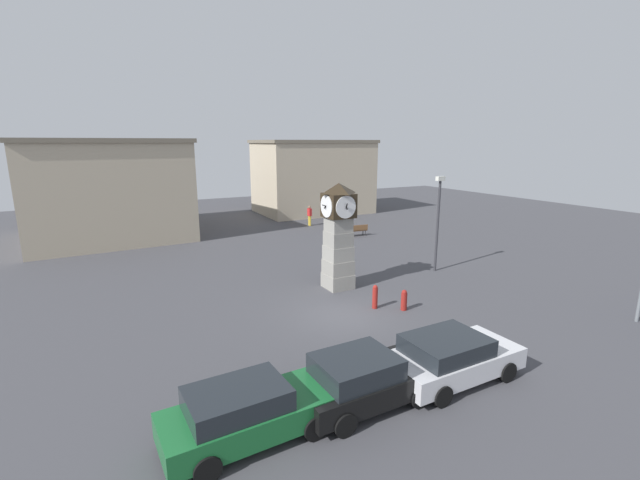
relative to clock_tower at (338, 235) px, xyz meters
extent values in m
plane|color=#424247|center=(-1.62, -3.18, -2.74)|extent=(81.71, 81.71, 0.00)
cube|color=gray|center=(0.00, 0.00, -2.38)|extent=(1.29, 1.29, 0.72)
cube|color=gray|center=(0.00, 0.00, -1.66)|extent=(1.23, 1.23, 0.72)
cube|color=gray|center=(0.00, 0.00, -0.94)|extent=(1.18, 1.18, 0.72)
cube|color=gray|center=(0.00, 0.00, -0.22)|extent=(1.13, 1.13, 0.72)
cube|color=gray|center=(0.00, 0.00, 0.51)|extent=(1.07, 1.07, 0.72)
cube|color=#2D2316|center=(0.00, 0.00, 1.45)|extent=(1.32, 1.32, 1.17)
cylinder|color=white|center=(0.00, 0.68, 1.45)|extent=(1.08, 0.04, 1.08)
cube|color=black|center=(0.00, 0.71, 1.45)|extent=(0.06, 0.05, 0.24)
cube|color=black|center=(0.00, 0.71, 1.45)|extent=(0.04, 0.38, 0.21)
cylinder|color=white|center=(0.00, -0.68, 1.45)|extent=(1.08, 0.04, 1.08)
cube|color=black|center=(0.00, -0.71, 1.45)|extent=(0.06, 0.20, 0.20)
cube|color=black|center=(0.00, -0.71, 1.45)|extent=(0.04, 0.21, 0.38)
cylinder|color=white|center=(0.68, 0.00, 1.45)|extent=(0.04, 1.08, 1.08)
cube|color=black|center=(0.71, 0.00, 1.45)|extent=(0.04, 0.06, 0.24)
cube|color=black|center=(0.71, 0.00, 1.45)|extent=(0.30, 0.04, 0.33)
cylinder|color=white|center=(-0.68, 0.00, 1.45)|extent=(0.04, 1.08, 1.08)
cube|color=black|center=(-0.71, 0.00, 1.45)|extent=(0.18, 0.06, 0.22)
cube|color=black|center=(-0.71, 0.00, 1.45)|extent=(0.39, 0.04, 0.20)
pyramid|color=#2D2316|center=(0.00, 0.00, 2.28)|extent=(1.39, 1.39, 0.50)
cylinder|color=maroon|center=(1.04, -3.92, -2.36)|extent=(0.27, 0.27, 0.76)
sphere|color=maroon|center=(1.04, -3.92, -1.94)|extent=(0.24, 0.24, 0.24)
cylinder|color=maroon|center=(0.05, -3.15, -2.28)|extent=(0.24, 0.24, 0.93)
sphere|color=maroon|center=(0.05, -3.15, -1.78)|extent=(0.21, 0.21, 0.21)
cube|color=#19602D|center=(-7.62, -8.73, -2.14)|extent=(4.38, 1.92, 0.67)
cube|color=#1E2328|center=(-7.94, -8.74, -1.54)|extent=(2.43, 1.70, 0.53)
cylinder|color=black|center=(-6.32, -7.85, -2.42)|extent=(0.65, 0.25, 0.64)
cylinder|color=black|center=(-6.25, -9.50, -2.42)|extent=(0.65, 0.25, 0.64)
cylinder|color=black|center=(-8.99, -7.96, -2.42)|extent=(0.65, 0.25, 0.64)
cylinder|color=black|center=(-8.92, -9.61, -2.42)|extent=(0.65, 0.25, 0.64)
cube|color=black|center=(-4.33, -8.82, -2.15)|extent=(3.99, 1.98, 0.64)
cube|color=#1E2328|center=(-4.63, -8.83, -1.54)|extent=(2.21, 1.79, 0.58)
cylinder|color=black|center=(-3.12, -7.90, -2.42)|extent=(0.64, 0.23, 0.64)
cylinder|color=black|center=(-3.09, -9.70, -2.42)|extent=(0.64, 0.23, 0.64)
cylinder|color=black|center=(-5.57, -7.95, -2.42)|extent=(0.64, 0.23, 0.64)
cylinder|color=black|center=(-5.54, -9.75, -2.42)|extent=(0.64, 0.23, 0.64)
cube|color=silver|center=(-1.18, -9.01, -2.15)|extent=(4.32, 2.03, 0.65)
cube|color=#1E2328|center=(-1.51, -9.01, -1.56)|extent=(2.38, 1.85, 0.52)
cylinder|color=black|center=(0.15, -8.05, -2.42)|extent=(0.64, 0.22, 0.64)
cylinder|color=black|center=(0.16, -9.95, -2.42)|extent=(0.64, 0.22, 0.64)
cylinder|color=black|center=(-2.52, -8.07, -2.42)|extent=(0.64, 0.22, 0.64)
cylinder|color=black|center=(-2.51, -9.97, -2.42)|extent=(0.64, 0.22, 0.64)
cube|color=brown|center=(7.51, 9.83, -2.29)|extent=(1.64, 0.66, 0.08)
cube|color=brown|center=(7.49, 9.58, -2.04)|extent=(1.60, 0.22, 0.40)
cylinder|color=#262628|center=(8.17, 9.96, -2.52)|extent=(0.06, 0.06, 0.45)
cylinder|color=#262628|center=(6.90, 10.09, -2.52)|extent=(0.06, 0.06, 0.45)
cylinder|color=#262628|center=(8.13, 9.56, -2.52)|extent=(0.06, 0.06, 0.45)
cylinder|color=#262628|center=(6.86, 9.69, -2.52)|extent=(0.06, 0.06, 0.45)
cylinder|color=gold|center=(6.14, 15.23, -2.31)|extent=(0.14, 0.14, 0.87)
cylinder|color=gold|center=(6.13, 15.43, -2.31)|extent=(0.14, 0.14, 0.87)
cube|color=red|center=(6.13, 15.33, -1.54)|extent=(0.27, 0.42, 0.66)
sphere|color=#8C664C|center=(6.13, 15.33, -1.10)|extent=(0.24, 0.24, 0.24)
cylinder|color=#333338|center=(6.39, -0.10, -0.18)|extent=(0.14, 0.14, 5.12)
cube|color=silver|center=(6.39, -0.10, 2.50)|extent=(0.50, 0.24, 0.24)
cube|color=#B7A88E|center=(-9.49, 18.95, 0.82)|extent=(11.39, 11.70, 7.14)
cube|color=#6E6455|center=(-9.49, 18.95, 4.54)|extent=(11.73, 12.05, 0.30)
cube|color=#B7A88E|center=(9.86, 22.03, 0.80)|extent=(11.05, 7.99, 7.08)
cube|color=#6E6455|center=(9.86, 22.03, 4.49)|extent=(11.38, 8.23, 0.30)
camera|label=1|loc=(-10.48, -17.70, 4.45)|focal=24.00mm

